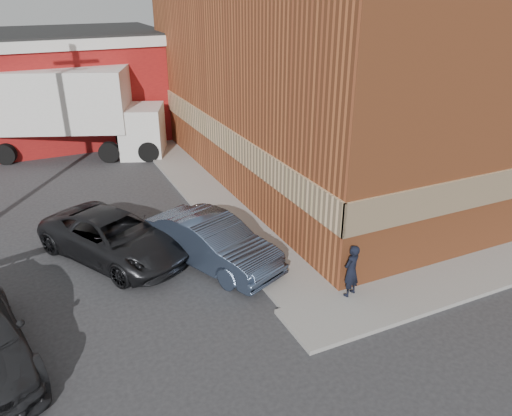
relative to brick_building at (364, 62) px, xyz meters
name	(u,v)px	position (x,y,z in m)	size (l,w,h in m)	color
ground	(291,309)	(-8.50, -9.00, -4.68)	(90.00, 90.00, 0.00)	#28282B
brick_building	(364,62)	(0.00, 0.00, 0.00)	(14.25, 18.25, 9.36)	#A04F29
sidewalk_west	(200,188)	(-7.90, 0.00, -4.62)	(1.80, 18.00, 0.12)	gray
warehouse	(9,88)	(-14.50, 11.00, -1.87)	(16.30, 8.30, 5.60)	maroon
man	(351,271)	(-6.82, -9.25, -3.81)	(0.55, 0.36, 1.51)	black
sedan	(213,242)	(-9.54, -5.94, -3.92)	(1.61, 4.60, 1.52)	#313D52
suv_a	(115,237)	(-12.15, -4.26, -3.97)	(2.38, 5.15, 1.43)	black
box_truck	(75,107)	(-11.73, 6.69, -2.24)	(8.92, 5.54, 4.24)	silver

